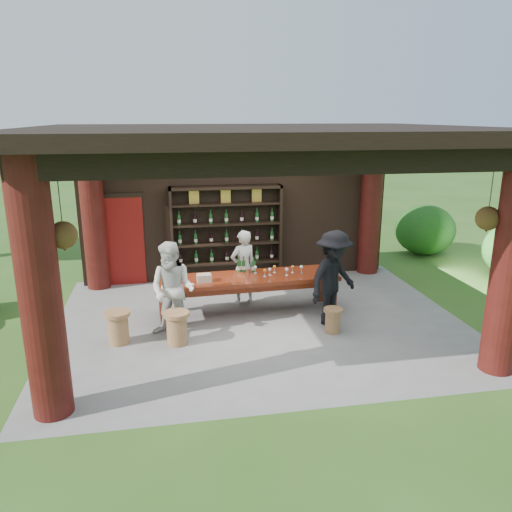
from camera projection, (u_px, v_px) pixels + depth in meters
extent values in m
plane|color=#2D5119|center=(260.00, 321.00, 9.23)|extent=(90.00, 90.00, 0.00)
cube|color=slate|center=(260.00, 324.00, 9.25)|extent=(7.40, 5.90, 0.10)
cube|color=black|center=(238.00, 208.00, 11.39)|extent=(7.00, 0.18, 3.30)
cube|color=maroon|center=(122.00, 241.00, 11.02)|extent=(0.95, 0.06, 2.00)
cylinder|color=#380C0A|center=(40.00, 291.00, 5.97)|extent=(0.50, 0.50, 3.30)
cylinder|color=#380C0A|center=(510.00, 264.00, 7.06)|extent=(0.50, 0.50, 3.30)
cylinder|color=#380C0A|center=(93.00, 214.00, 10.66)|extent=(0.50, 0.50, 3.30)
cylinder|color=#380C0A|center=(371.00, 205.00, 11.74)|extent=(0.50, 0.50, 3.30)
cube|color=black|center=(297.00, 160.00, 6.11)|extent=(6.70, 0.35, 0.35)
cube|color=black|center=(64.00, 150.00, 7.83)|extent=(0.30, 5.20, 0.30)
cube|color=black|center=(433.00, 146.00, 8.92)|extent=(0.30, 5.20, 0.30)
cube|color=black|center=(260.00, 133.00, 8.31)|extent=(7.50, 6.00, 0.20)
cylinder|color=black|center=(60.00, 207.00, 5.95)|extent=(0.01, 0.01, 0.75)
cone|color=black|center=(64.00, 244.00, 6.07)|extent=(0.32, 0.32, 0.18)
sphere|color=#1E5919|center=(63.00, 235.00, 6.04)|extent=(0.34, 0.34, 0.34)
cylinder|color=black|center=(491.00, 194.00, 6.93)|extent=(0.01, 0.01, 0.75)
cone|color=black|center=(487.00, 226.00, 7.05)|extent=(0.32, 0.32, 0.18)
sphere|color=#1E5919|center=(488.00, 218.00, 7.02)|extent=(0.34, 0.34, 0.34)
cube|color=#62240E|center=(247.00, 278.00, 9.42)|extent=(3.47, 1.03, 0.08)
cube|color=#62240E|center=(247.00, 283.00, 9.45)|extent=(3.27, 0.87, 0.12)
cube|color=#62240E|center=(163.00, 310.00, 8.86)|extent=(0.12, 0.12, 0.67)
cube|color=#62240E|center=(333.00, 297.00, 9.54)|extent=(0.12, 0.12, 0.67)
cube|color=#62240E|center=(162.00, 297.00, 9.51)|extent=(0.12, 0.12, 0.67)
cube|color=#62240E|center=(321.00, 285.00, 10.18)|extent=(0.12, 0.12, 0.67)
cylinder|color=olive|center=(177.00, 330.00, 8.27)|extent=(0.34, 0.34, 0.50)
cylinder|color=olive|center=(176.00, 314.00, 8.20)|extent=(0.43, 0.43, 0.07)
cylinder|color=olive|center=(333.00, 322.00, 8.73)|extent=(0.27, 0.27, 0.39)
cylinder|color=olive|center=(333.00, 310.00, 8.67)|extent=(0.34, 0.34, 0.05)
cylinder|color=olive|center=(118.00, 329.00, 8.29)|extent=(0.34, 0.34, 0.49)
cylinder|color=olive|center=(117.00, 314.00, 8.22)|extent=(0.43, 0.43, 0.07)
imported|color=beige|center=(243.00, 267.00, 9.95)|extent=(0.64, 0.53, 1.51)
imported|color=beige|center=(173.00, 290.00, 8.44)|extent=(0.99, 0.90, 1.66)
imported|color=black|center=(333.00, 279.00, 8.88)|extent=(1.30, 1.17, 1.75)
cube|color=#BF6672|center=(204.00, 278.00, 9.09)|extent=(0.27, 0.19, 0.14)
ellipsoid|color=#194C14|center=(425.00, 233.00, 13.60)|extent=(1.60, 1.60, 1.36)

